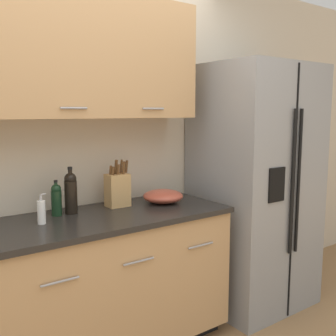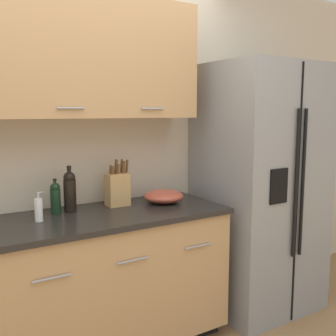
{
  "view_description": "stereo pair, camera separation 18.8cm",
  "coord_description": "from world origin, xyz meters",
  "px_view_note": "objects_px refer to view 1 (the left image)",
  "views": [
    {
      "loc": [
        -0.93,
        -1.19,
        1.54
      ],
      "look_at": [
        0.61,
        0.95,
        1.16
      ],
      "focal_mm": 42.0,
      "sensor_mm": 36.0,
      "label": 1
    },
    {
      "loc": [
        -0.78,
        -1.3,
        1.54
      ],
      "look_at": [
        0.61,
        0.95,
        1.16
      ],
      "focal_mm": 42.0,
      "sensor_mm": 36.0,
      "label": 2
    }
  ],
  "objects_px": {
    "soap_dispenser": "(41,212)",
    "oil_bottle": "(56,199)",
    "knife_block": "(118,189)",
    "refrigerator": "(255,187)",
    "mixing_bowl": "(163,196)",
    "wine_bottle": "(71,192)"
  },
  "relations": [
    {
      "from": "knife_block",
      "to": "wine_bottle",
      "type": "relative_size",
      "value": 1.07
    },
    {
      "from": "soap_dispenser",
      "to": "mixing_bowl",
      "type": "relative_size",
      "value": 0.61
    },
    {
      "from": "knife_block",
      "to": "refrigerator",
      "type": "bearing_deg",
      "value": -9.91
    },
    {
      "from": "refrigerator",
      "to": "soap_dispenser",
      "type": "height_order",
      "value": "refrigerator"
    },
    {
      "from": "oil_bottle",
      "to": "soap_dispenser",
      "type": "bearing_deg",
      "value": -136.43
    },
    {
      "from": "refrigerator",
      "to": "oil_bottle",
      "type": "xyz_separation_m",
      "value": [
        -1.54,
        0.2,
        0.07
      ]
    },
    {
      "from": "refrigerator",
      "to": "knife_block",
      "type": "bearing_deg",
      "value": 170.09
    },
    {
      "from": "knife_block",
      "to": "soap_dispenser",
      "type": "height_order",
      "value": "knife_block"
    },
    {
      "from": "soap_dispenser",
      "to": "oil_bottle",
      "type": "xyz_separation_m",
      "value": [
        0.13,
        0.13,
        0.03
      ]
    },
    {
      "from": "mixing_bowl",
      "to": "soap_dispenser",
      "type": "bearing_deg",
      "value": -177.86
    },
    {
      "from": "refrigerator",
      "to": "mixing_bowl",
      "type": "xyz_separation_m",
      "value": [
        -0.82,
        0.11,
        0.01
      ]
    },
    {
      "from": "refrigerator",
      "to": "wine_bottle",
      "type": "distance_m",
      "value": 1.47
    },
    {
      "from": "refrigerator",
      "to": "oil_bottle",
      "type": "distance_m",
      "value": 1.56
    },
    {
      "from": "knife_block",
      "to": "wine_bottle",
      "type": "bearing_deg",
      "value": 179.69
    },
    {
      "from": "knife_block",
      "to": "soap_dispenser",
      "type": "xyz_separation_m",
      "value": [
        -0.55,
        -0.12,
        -0.05
      ]
    },
    {
      "from": "knife_block",
      "to": "mixing_bowl",
      "type": "xyz_separation_m",
      "value": [
        0.31,
        -0.09,
        -0.07
      ]
    },
    {
      "from": "mixing_bowl",
      "to": "knife_block",
      "type": "bearing_deg",
      "value": 163.78
    },
    {
      "from": "refrigerator",
      "to": "mixing_bowl",
      "type": "distance_m",
      "value": 0.82
    },
    {
      "from": "wine_bottle",
      "to": "oil_bottle",
      "type": "relative_size",
      "value": 1.34
    },
    {
      "from": "wine_bottle",
      "to": "knife_block",
      "type": "bearing_deg",
      "value": -0.31
    },
    {
      "from": "refrigerator",
      "to": "knife_block",
      "type": "relative_size",
      "value": 6.05
    },
    {
      "from": "soap_dispenser",
      "to": "mixing_bowl",
      "type": "height_order",
      "value": "soap_dispenser"
    }
  ]
}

